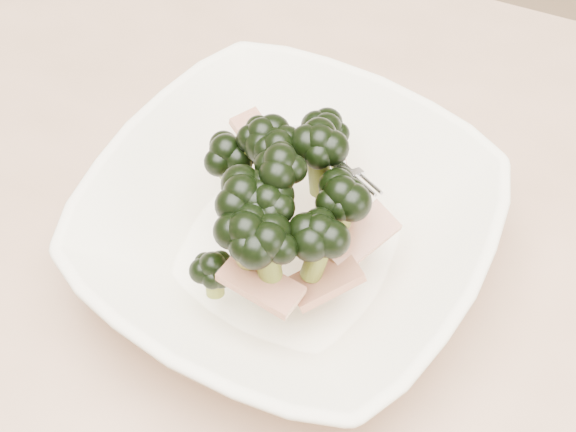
# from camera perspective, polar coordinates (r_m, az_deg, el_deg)

# --- Properties ---
(dining_table) EXTENTS (1.20, 0.80, 0.75)m
(dining_table) POSITION_cam_1_polar(r_m,az_deg,el_deg) (0.66, -2.99, -11.34)
(dining_table) COLOR tan
(dining_table) RESTS_ON ground
(broccoli_dish) EXTENTS (0.32, 0.32, 0.13)m
(broccoli_dish) POSITION_cam_1_polar(r_m,az_deg,el_deg) (0.56, -0.05, -0.51)
(broccoli_dish) COLOR white
(broccoli_dish) RESTS_ON dining_table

